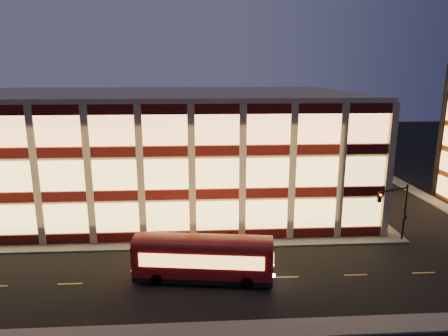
{
  "coord_description": "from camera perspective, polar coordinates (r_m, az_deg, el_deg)",
  "views": [
    {
      "loc": [
        2.8,
        -36.32,
        16.9
      ],
      "look_at": [
        5.54,
        8.0,
        6.24
      ],
      "focal_mm": 32.0,
      "sensor_mm": 36.0,
      "label": 1
    }
  ],
  "objects": [
    {
      "name": "ground",
      "position": [
        40.16,
        -7.35,
        -11.5
      ],
      "size": [
        200.0,
        200.0,
        0.0
      ],
      "primitive_type": "plane",
      "color": "black",
      "rests_on": "ground"
    },
    {
      "name": "sidewalk_office_south",
      "position": [
        41.35,
        -11.49,
        -10.8
      ],
      "size": [
        54.0,
        2.0,
        0.15
      ],
      "primitive_type": "cube",
      "color": "#514F4C",
      "rests_on": "ground"
    },
    {
      "name": "sidewalk_office_east",
      "position": [
        59.45,
        16.51,
        -3.52
      ],
      "size": [
        2.0,
        30.0,
        0.15
      ],
      "primitive_type": "cube",
      "color": "#514F4C",
      "rests_on": "ground"
    },
    {
      "name": "sidewalk_tower_west",
      "position": [
        64.03,
        25.82,
        -3.12
      ],
      "size": [
        2.0,
        30.0,
        0.15
      ],
      "primitive_type": "cube",
      "color": "#514F4C",
      "rests_on": "ground"
    },
    {
      "name": "sidewalk_near",
      "position": [
        28.89,
        -9.11,
        -22.3
      ],
      "size": [
        100.0,
        2.0,
        0.15
      ],
      "primitive_type": "cube",
      "color": "#514F4C",
      "rests_on": "ground"
    },
    {
      "name": "office_building",
      "position": [
        54.4,
        -9.53,
        3.09
      ],
      "size": [
        50.45,
        30.45,
        14.5
      ],
      "color": "tan",
      "rests_on": "ground"
    },
    {
      "name": "traffic_signal_far",
      "position": [
        43.32,
        23.36,
        -4.81
      ],
      "size": [
        3.79,
        1.87,
        6.0
      ],
      "color": "black",
      "rests_on": "ground"
    },
    {
      "name": "trolley_bus",
      "position": [
        33.86,
        -2.98,
        -12.35
      ],
      "size": [
        11.7,
        4.37,
        3.87
      ],
      "rotation": [
        0.0,
        0.0,
        -0.14
      ],
      "color": "#830707",
      "rests_on": "ground"
    }
  ]
}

